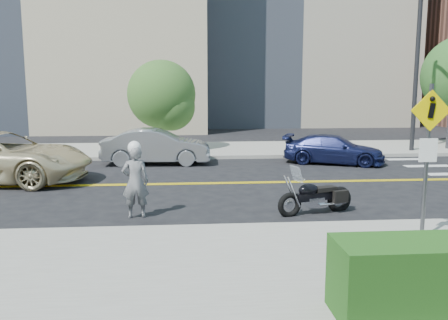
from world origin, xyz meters
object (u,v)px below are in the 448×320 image
Objects in this scene: parked_car_silver at (156,147)px; parked_car_blue at (334,149)px; motorcycle at (316,189)px; pedestrian_sign at (428,147)px; motorcyclist at (135,180)px.

parked_car_silver is 7.10m from parked_car_blue.
parked_car_silver reaches higher than motorcycle.
parked_car_silver is (-5.76, 10.26, -1.26)m from pedestrian_sign.
pedestrian_sign reaches higher than parked_car_blue.
parked_car_silver is at bearing 108.29° from parked_car_blue.
parked_car_blue is at bearing -141.54° from motorcyclist.
motorcycle is at bearing 172.96° from motorcyclist.
motorcyclist is 0.43× the size of parked_car_silver.
parked_car_blue is at bearing -91.14° from parked_car_silver.
parked_car_blue is at bearing 51.65° from motorcycle.
motorcyclist is at bearing 157.69° from parked_car_blue.
parked_car_silver is 1.08× the size of parked_car_blue.
pedestrian_sign is 9.99m from parked_car_blue.
motorcyclist reaches higher than parked_car_silver.
motorcycle is at bearing -178.74° from parked_car_blue.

